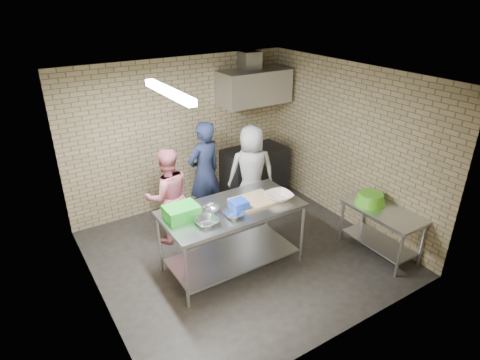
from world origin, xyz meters
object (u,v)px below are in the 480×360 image
(side_counter, at_px, (380,231))
(woman_white, at_px, (251,171))
(green_basin, at_px, (370,198))
(stove, at_px, (254,171))
(bottle_green, at_px, (268,87))
(bottle_red, at_px, (250,88))
(green_crate, at_px, (181,212))
(man_navy, at_px, (205,173))
(woman_pink, at_px, (168,196))
(prep_table, at_px, (232,237))
(blue_tub, at_px, (239,205))

(side_counter, relative_size, woman_white, 0.72)
(side_counter, xyz_separation_m, green_basin, (-0.02, 0.25, 0.46))
(stove, xyz_separation_m, woman_white, (-0.54, -0.69, 0.38))
(side_counter, distance_m, bottle_green, 3.41)
(side_counter, xyz_separation_m, bottle_red, (-0.40, 2.99, 1.65))
(stove, distance_m, bottle_green, 1.65)
(bottle_red, relative_size, bottle_green, 1.20)
(green_basin, xyz_separation_m, bottle_green, (0.02, 2.74, 1.18))
(side_counter, height_order, bottle_green, bottle_green)
(green_crate, bearing_deg, man_navy, 51.71)
(green_crate, height_order, woman_pink, woman_pink)
(bottle_red, xyz_separation_m, woman_pink, (-2.15, -0.93, -1.25))
(prep_table, xyz_separation_m, green_basin, (2.06, -0.66, 0.35))
(prep_table, relative_size, woman_pink, 1.25)
(stove, height_order, woman_pink, woman_pink)
(stove, bearing_deg, green_basin, -80.24)
(prep_table, height_order, green_basin, prep_table)
(stove, relative_size, green_basin, 2.61)
(stove, bearing_deg, bottle_red, 78.23)
(bottle_green, bearing_deg, woman_pink, -160.00)
(green_crate, height_order, bottle_green, bottle_green)
(prep_table, height_order, stove, prep_table)
(green_basin, bearing_deg, woman_white, 118.11)
(blue_tub, distance_m, man_navy, 1.52)
(stove, height_order, blue_tub, blue_tub)
(prep_table, height_order, green_crate, green_crate)
(blue_tub, relative_size, woman_pink, 0.14)
(green_crate, relative_size, man_navy, 0.24)
(stove, relative_size, woman_pink, 0.77)
(man_navy, bearing_deg, blue_tub, 68.01)
(woman_white, bearing_deg, man_navy, 5.29)
(blue_tub, xyz_separation_m, man_navy, (0.25, 1.49, -0.15))
(woman_white, bearing_deg, side_counter, 138.17)
(prep_table, bearing_deg, man_navy, 77.68)
(man_navy, height_order, woman_white, man_navy)
(woman_pink, bearing_deg, green_crate, 83.41)
(green_crate, height_order, man_navy, man_navy)
(bottle_green, bearing_deg, man_navy, -158.84)
(blue_tub, distance_m, bottle_green, 3.13)
(bottle_green, xyz_separation_m, man_navy, (-1.77, -0.69, -1.12))
(prep_table, distance_m, woman_white, 1.62)
(bottle_red, bearing_deg, blue_tub, -126.78)
(side_counter, xyz_separation_m, man_navy, (-1.77, 2.30, 0.52))
(prep_table, relative_size, woman_white, 1.18)
(side_counter, height_order, bottle_red, bottle_red)
(stove, relative_size, bottle_green, 8.00)
(stove, xyz_separation_m, man_navy, (-1.32, -0.45, 0.45))
(green_crate, height_order, green_basin, green_crate)
(blue_tub, height_order, man_navy, man_navy)
(bottle_green, bearing_deg, woman_white, -136.57)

